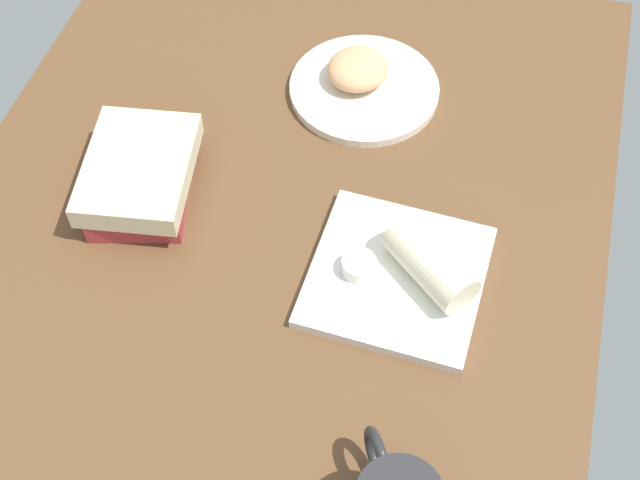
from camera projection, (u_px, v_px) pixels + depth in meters
dining_table at (284, 205)px, 123.50cm from camera, size 110.00×90.00×4.00cm
round_plate at (364, 89)px, 133.20cm from camera, size 23.04×23.04×1.40cm
scone_pastry at (358, 69)px, 131.53cm from camera, size 13.03×12.92×4.46cm
square_plate at (397, 277)px, 113.13cm from camera, size 23.11×23.11×1.60cm
sauce_cup at (359, 265)px, 111.80cm from camera, size 4.58×4.58×2.14cm
breakfast_wrap at (430, 263)px, 109.90cm from camera, size 12.71×13.67×5.79cm
book_stack at (140, 174)px, 119.72cm from camera, size 22.39×17.61×6.82cm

